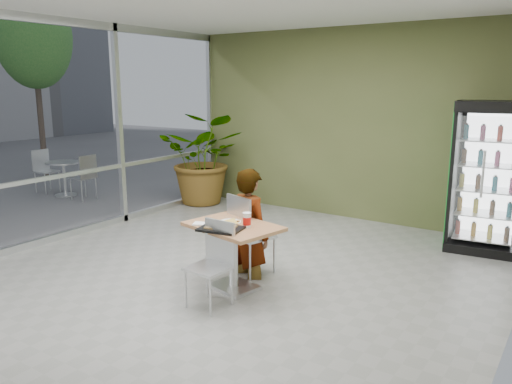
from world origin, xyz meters
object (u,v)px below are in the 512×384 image
at_px(cafeteria_tray, 221,229).
at_px(beverage_fridge, 487,178).
at_px(dining_table, 233,243).
at_px(chair_near, 214,256).
at_px(chair_far, 246,229).
at_px(potted_plant, 205,158).
at_px(seated_woman, 250,234).
at_px(soda_cup, 247,220).

height_order(cafeteria_tray, beverage_fridge, beverage_fridge).
relative_size(dining_table, beverage_fridge, 0.55).
relative_size(dining_table, cafeteria_tray, 2.52).
bearing_deg(chair_near, beverage_fridge, 62.43).
distance_m(dining_table, beverage_fridge, 3.69).
relative_size(chair_far, potted_plant, 0.56).
bearing_deg(chair_far, cafeteria_tray, 118.75).
xyz_separation_m(chair_near, seated_woman, (-0.17, 0.90, -0.02)).
relative_size(dining_table, seated_woman, 0.70).
height_order(dining_table, chair_far, chair_far).
height_order(seated_woman, beverage_fridge, beverage_fridge).
bearing_deg(beverage_fridge, dining_table, -130.80).
bearing_deg(seated_woman, chair_far, 75.43).
xyz_separation_m(chair_near, soda_cup, (0.11, 0.43, 0.31)).
relative_size(soda_cup, cafeteria_tray, 0.36).
height_order(chair_near, potted_plant, potted_plant).
distance_m(dining_table, chair_near, 0.43).
bearing_deg(dining_table, chair_near, -80.56).
bearing_deg(cafeteria_tray, seated_woman, 98.61).
xyz_separation_m(soda_cup, cafeteria_tray, (-0.17, -0.24, -0.07)).
bearing_deg(potted_plant, soda_cup, -44.30).
relative_size(beverage_fridge, potted_plant, 1.17).
xyz_separation_m(seated_woman, cafeteria_tray, (0.11, -0.71, 0.26)).
height_order(chair_far, cafeteria_tray, chair_far).
bearing_deg(chair_near, soda_cup, 78.21).
bearing_deg(beverage_fridge, seated_woman, -136.76).
distance_m(soda_cup, beverage_fridge, 3.56).
height_order(dining_table, cafeteria_tray, cafeteria_tray).
height_order(chair_far, seated_woman, seated_woman).
relative_size(dining_table, soda_cup, 6.92).
bearing_deg(chair_near, potted_plant, 133.33).
height_order(chair_far, soda_cup, chair_far).
bearing_deg(chair_near, dining_table, 101.92).
distance_m(soda_cup, potted_plant, 4.34).
bearing_deg(chair_far, soda_cup, 143.46).
bearing_deg(potted_plant, cafeteria_tray, -48.12).
xyz_separation_m(chair_far, beverage_fridge, (2.19, 2.59, 0.45)).
xyz_separation_m(chair_far, chair_near, (0.20, -0.85, -0.06)).
height_order(soda_cup, cafeteria_tray, soda_cup).
relative_size(chair_far, cafeteria_tray, 2.21).
bearing_deg(potted_plant, dining_table, -46.07).
bearing_deg(potted_plant, beverage_fridge, -0.22).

